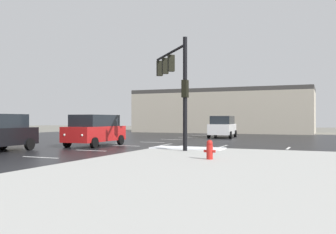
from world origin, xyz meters
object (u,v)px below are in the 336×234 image
traffic_signal_mast (174,76)px  suv_red (95,130)px  fire_hydrant (210,150)px  suv_white (223,126)px

traffic_signal_mast → suv_red: bearing=38.5°
traffic_signal_mast → fire_hydrant: (3.43, -4.73, -3.66)m
fire_hydrant → suv_red: size_ratio=0.16×
fire_hydrant → traffic_signal_mast: bearing=126.0°
traffic_signal_mast → fire_hydrant: size_ratio=7.40×
fire_hydrant → suv_red: bearing=148.0°
suv_red → fire_hydrant: bearing=56.6°
traffic_signal_mast → suv_white: bearing=-36.0°
suv_white → traffic_signal_mast: bearing=179.5°
traffic_signal_mast → suv_white: 15.45m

